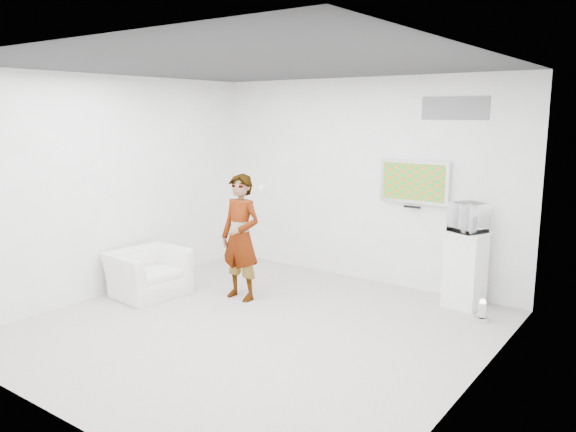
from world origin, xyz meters
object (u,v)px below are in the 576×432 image
object	(u,v)px
floor_uplight	(482,311)
tv	(414,182)
armchair	(148,273)
pedestal	(465,269)
person	(241,237)

from	to	relation	value
floor_uplight	tv	bearing A→B (deg)	150.89
armchair	floor_uplight	distance (m)	4.41
pedestal	person	bearing A→B (deg)	-150.05
armchair	floor_uplight	world-z (taller)	armchair
person	tv	bearing A→B (deg)	47.16
armchair	pedestal	xyz separation A→B (m)	(3.69, 2.12, 0.18)
tv	armchair	bearing A→B (deg)	-139.86
tv	person	distance (m)	2.53
tv	armchair	distance (m)	3.90
tv	pedestal	world-z (taller)	tv
pedestal	armchair	bearing A→B (deg)	-150.14
tv	person	bearing A→B (deg)	-134.24
armchair	pedestal	world-z (taller)	pedestal
pedestal	tv	bearing A→B (deg)	162.92
person	floor_uplight	size ratio (longest dim) A/B	6.37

